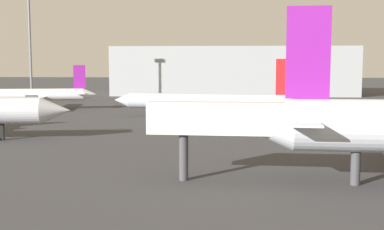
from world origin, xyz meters
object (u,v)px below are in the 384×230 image
at_px(airplane_distant, 209,102).
at_px(jet_bridge, 297,121).
at_px(light_mast_left, 30,43).
at_px(airplane_far_left, 35,95).

bearing_deg(airplane_distant, jet_bridge, 108.78).
relative_size(jet_bridge, light_mast_left, 0.85).
bearing_deg(light_mast_left, airplane_distant, -33.20).
height_order(airplane_distant, airplane_far_left, airplane_distant).
distance_m(airplane_far_left, light_mast_left, 17.74).
height_order(airplane_far_left, jet_bridge, airplane_far_left).
relative_size(airplane_distant, light_mast_left, 1.33).
bearing_deg(light_mast_left, jet_bridge, -55.22).
bearing_deg(light_mast_left, airplane_far_left, -65.71).
distance_m(airplane_far_left, jet_bridge, 69.40).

